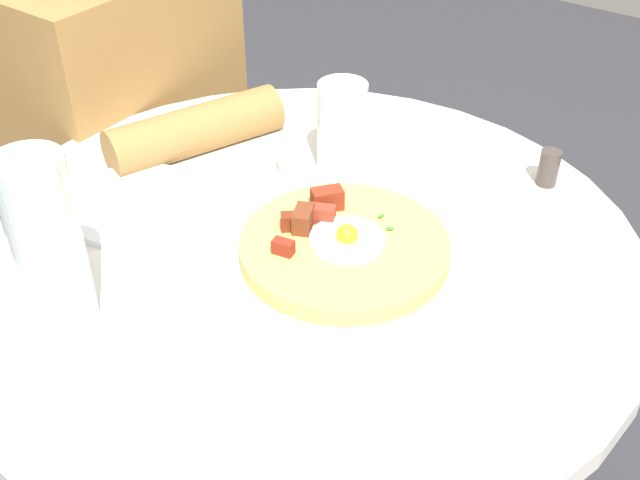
{
  "coord_description": "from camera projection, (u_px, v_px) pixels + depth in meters",
  "views": [
    {
      "loc": [
        0.61,
        0.48,
        1.33
      ],
      "look_at": [
        0.0,
        0.04,
        0.76
      ],
      "focal_mm": 44.56,
      "sensor_mm": 36.0,
      "label": 1
    }
  ],
  "objects": [
    {
      "name": "water_bottle",
      "position": [
        47.0,
        245.0,
        0.8
      ],
      "size": [
        0.07,
        0.07,
        0.2
      ],
      "primitive_type": "cylinder",
      "color": "silver",
      "rests_on": "dining_table"
    },
    {
      "name": "water_glass",
      "position": [
        342.0,
        127.0,
        1.08
      ],
      "size": [
        0.07,
        0.07,
        0.13
      ],
      "primitive_type": "cylinder",
      "color": "silver",
      "rests_on": "dining_table"
    },
    {
      "name": "knife",
      "position": [
        179.0,
        374.0,
        0.79
      ],
      "size": [
        0.15,
        0.12,
        0.0
      ],
      "primitive_type": "cube",
      "rotation": [
        0.0,
        0.0,
        0.65
      ],
      "color": "silver",
      "rests_on": "napkin"
    },
    {
      "name": "breakfast_pizza",
      "position": [
        342.0,
        247.0,
        0.93
      ],
      "size": [
        0.25,
        0.25,
        0.05
      ],
      "color": "#D7AE57",
      "rests_on": "pizza_plate"
    },
    {
      "name": "person_seated",
      "position": [
        143.0,
        196.0,
        1.49
      ],
      "size": [
        0.42,
        0.48,
        1.14
      ],
      "color": "#2D2D33",
      "rests_on": "ground_plane"
    },
    {
      "name": "napkin",
      "position": [
        162.0,
        378.0,
        0.79
      ],
      "size": [
        0.22,
        0.21,
        0.0
      ],
      "primitive_type": "cube",
      "rotation": [
        0.0,
        0.0,
        0.65
      ],
      "color": "white",
      "rests_on": "dining_table"
    },
    {
      "name": "bread_plate",
      "position": [
        135.0,
        204.0,
        1.04
      ],
      "size": [
        0.19,
        0.19,
        0.01
      ],
      "primitive_type": "cylinder",
      "color": "white",
      "rests_on": "dining_table"
    },
    {
      "name": "fork",
      "position": [
        143.0,
        375.0,
        0.79
      ],
      "size": [
        0.15,
        0.12,
        0.0
      ],
      "primitive_type": "cube",
      "rotation": [
        0.0,
        0.0,
        0.65
      ],
      "color": "silver",
      "rests_on": "napkin"
    },
    {
      "name": "pizza_plate",
      "position": [
        344.0,
        260.0,
        0.94
      ],
      "size": [
        0.28,
        0.28,
        0.01
      ],
      "primitive_type": "cylinder",
      "color": "white",
      "rests_on": "dining_table"
    },
    {
      "name": "dining_table",
      "position": [
        300.0,
        346.0,
        1.08
      ],
      "size": [
        0.85,
        0.85,
        0.74
      ],
      "color": "silver",
      "rests_on": "ground_plane"
    },
    {
      "name": "pepper_shaker",
      "position": [
        549.0,
        168.0,
        1.07
      ],
      "size": [
        0.03,
        0.03,
        0.05
      ],
      "primitive_type": "cylinder",
      "color": "#3F3833",
      "rests_on": "dining_table"
    },
    {
      "name": "salt_shaker",
      "position": [
        289.0,
        161.0,
        1.08
      ],
      "size": [
        0.03,
        0.03,
        0.05
      ],
      "primitive_type": "cylinder",
      "color": "white",
      "rests_on": "dining_table"
    }
  ]
}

